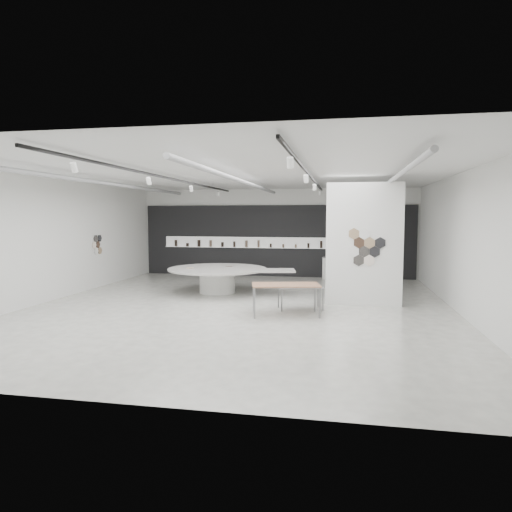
% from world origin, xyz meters
% --- Properties ---
extents(room, '(12.02, 14.02, 3.82)m').
position_xyz_m(room, '(-0.09, -0.00, 2.07)').
color(room, beige).
rests_on(room, ground).
extents(back_wall_display, '(11.80, 0.27, 3.10)m').
position_xyz_m(back_wall_display, '(-0.08, 6.93, 1.54)').
color(back_wall_display, black).
rests_on(back_wall_display, ground).
extents(partition_column, '(2.20, 0.38, 3.60)m').
position_xyz_m(partition_column, '(3.50, 1.00, 1.80)').
color(partition_column, white).
rests_on(partition_column, ground).
extents(display_island, '(4.71, 3.92, 0.86)m').
position_xyz_m(display_island, '(-1.25, 2.27, 0.56)').
color(display_island, white).
rests_on(display_island, ground).
extents(sample_table_wood, '(1.92, 1.25, 0.83)m').
position_xyz_m(sample_table_wood, '(1.43, -0.85, 0.77)').
color(sample_table_wood, '#9A6B4F').
rests_on(sample_table_wood, ground).
extents(sample_table_stone, '(1.37, 0.96, 0.64)m').
position_xyz_m(sample_table_stone, '(1.73, 0.03, 0.58)').
color(sample_table_stone, gray).
rests_on(sample_table_stone, ground).
extents(kitchen_counter, '(1.66, 0.72, 1.29)m').
position_xyz_m(kitchen_counter, '(2.88, 6.52, 0.46)').
color(kitchen_counter, white).
rests_on(kitchen_counter, ground).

